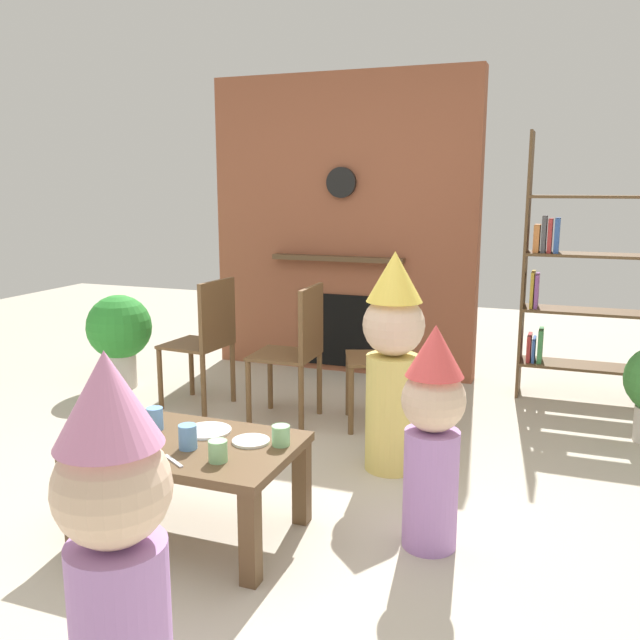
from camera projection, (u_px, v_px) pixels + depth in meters
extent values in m
plane|color=#BCB29E|center=(261.00, 514.00, 3.19)|extent=(12.00, 12.00, 0.00)
cube|color=#935138|center=(343.00, 226.00, 5.50)|extent=(2.20, 0.18, 2.40)
cube|color=black|center=(338.00, 330.00, 5.58)|extent=(0.70, 0.02, 0.60)
cube|color=brown|center=(337.00, 258.00, 5.42)|extent=(1.10, 0.10, 0.04)
cylinder|color=black|center=(341.00, 182.00, 5.32)|extent=(0.24, 0.04, 0.24)
cube|color=brown|center=(525.00, 267.00, 4.87)|extent=(0.02, 0.28, 1.90)
cube|color=brown|center=(583.00, 366.00, 4.86)|extent=(0.86, 0.28, 0.02)
cube|color=brown|center=(587.00, 311.00, 4.78)|extent=(0.86, 0.28, 0.02)
cube|color=brown|center=(591.00, 255.00, 4.70)|extent=(0.86, 0.28, 0.02)
cube|color=brown|center=(596.00, 197.00, 4.62)|extent=(0.86, 0.28, 0.02)
cube|color=#B23333|center=(529.00, 347.00, 4.96)|extent=(0.03, 0.20, 0.19)
cube|color=#3359A5|center=(534.00, 349.00, 4.95)|extent=(0.02, 0.20, 0.17)
cube|color=#3F8C4C|center=(540.00, 345.00, 4.93)|extent=(0.03, 0.20, 0.24)
cube|color=gold|center=(532.00, 289.00, 4.88)|extent=(0.02, 0.20, 0.26)
cube|color=#8C4C99|center=(537.00, 290.00, 4.87)|extent=(0.02, 0.20, 0.24)
cube|color=#D87F3F|center=(537.00, 238.00, 4.81)|extent=(0.04, 0.20, 0.19)
cube|color=#4C4C51|center=(544.00, 234.00, 4.78)|extent=(0.03, 0.20, 0.26)
cube|color=#B23333|center=(550.00, 236.00, 4.77)|extent=(0.03, 0.20, 0.24)
cube|color=#3359A5|center=(557.00, 235.00, 4.75)|extent=(0.03, 0.20, 0.24)
cube|color=brown|center=(190.00, 447.00, 2.94)|extent=(0.92, 0.62, 0.04)
cube|color=brown|center=(74.00, 503.00, 2.88)|extent=(0.07, 0.07, 0.39)
cube|color=brown|center=(250.00, 538.00, 2.59)|extent=(0.07, 0.07, 0.39)
cube|color=brown|center=(147.00, 457.00, 3.37)|extent=(0.07, 0.07, 0.39)
cube|color=brown|center=(302.00, 482.00, 3.08)|extent=(0.07, 0.07, 0.39)
cylinder|color=#8CD18C|center=(281.00, 436.00, 2.89)|extent=(0.08, 0.08, 0.09)
cylinder|color=#8CD18C|center=(218.00, 451.00, 2.72)|extent=(0.08, 0.08, 0.09)
cylinder|color=#669EE0|center=(188.00, 437.00, 2.85)|extent=(0.08, 0.08, 0.11)
cylinder|color=#669EE0|center=(155.00, 419.00, 3.08)|extent=(0.07, 0.07, 0.10)
cylinder|color=white|center=(207.00, 431.00, 3.05)|extent=(0.22, 0.22, 0.01)
cylinder|color=white|center=(251.00, 441.00, 2.93)|extent=(0.16, 0.16, 0.01)
cone|color=#EAC68C|center=(143.00, 434.00, 2.93)|extent=(0.10, 0.10, 0.07)
cube|color=silver|center=(173.00, 461.00, 2.72)|extent=(0.14, 0.09, 0.01)
sphere|color=beige|center=(112.00, 488.00, 1.74)|extent=(0.31, 0.31, 0.31)
cone|color=pink|center=(107.00, 398.00, 1.69)|extent=(0.28, 0.28, 0.25)
cylinder|color=#B27FCC|center=(431.00, 489.00, 2.86)|extent=(0.23, 0.23, 0.52)
sphere|color=beige|center=(434.00, 400.00, 2.79)|extent=(0.27, 0.27, 0.27)
cone|color=#EA4C4C|center=(435.00, 350.00, 2.75)|extent=(0.24, 0.24, 0.22)
cylinder|color=#E0CC66|center=(392.00, 413.00, 3.65)|extent=(0.29, 0.29, 0.64)
sphere|color=beige|center=(394.00, 325.00, 3.55)|extent=(0.33, 0.33, 0.33)
cone|color=#F2D14C|center=(395.00, 277.00, 3.50)|extent=(0.30, 0.30, 0.26)
cube|color=brown|center=(196.00, 344.00, 4.69)|extent=(0.43, 0.43, 0.02)
cube|color=brown|center=(217.00, 313.00, 4.57)|extent=(0.06, 0.40, 0.45)
cylinder|color=brown|center=(191.00, 367.00, 4.97)|extent=(0.04, 0.04, 0.43)
cylinder|color=brown|center=(160.00, 379.00, 4.65)|extent=(0.04, 0.04, 0.43)
cylinder|color=brown|center=(233.00, 372.00, 4.82)|extent=(0.04, 0.04, 0.43)
cylinder|color=brown|center=(203.00, 386.00, 4.50)|extent=(0.04, 0.04, 0.43)
cube|color=brown|center=(284.00, 355.00, 4.40)|extent=(0.41, 0.41, 0.02)
cube|color=brown|center=(311.00, 321.00, 4.29)|extent=(0.04, 0.40, 0.45)
cylinder|color=brown|center=(270.00, 378.00, 4.67)|extent=(0.04, 0.04, 0.43)
cylinder|color=brown|center=(248.00, 393.00, 4.33)|extent=(0.04, 0.04, 0.43)
cylinder|color=brown|center=(319.00, 383.00, 4.55)|extent=(0.04, 0.04, 0.43)
cylinder|color=brown|center=(301.00, 399.00, 4.22)|extent=(0.04, 0.04, 0.43)
cube|color=brown|center=(378.00, 359.00, 4.31)|extent=(0.52, 0.52, 0.02)
cube|color=brown|center=(408.00, 322.00, 4.26)|extent=(0.17, 0.38, 0.45)
cylinder|color=brown|center=(348.00, 384.00, 4.53)|extent=(0.04, 0.04, 0.43)
cylinder|color=brown|center=(351.00, 401.00, 4.17)|extent=(0.04, 0.04, 0.43)
cylinder|color=brown|center=(402.00, 384.00, 4.53)|extent=(0.04, 0.04, 0.43)
cylinder|color=brown|center=(409.00, 401.00, 4.18)|extent=(0.04, 0.04, 0.43)
cylinder|color=beige|center=(122.00, 370.00, 5.18)|extent=(0.23, 0.23, 0.26)
sphere|color=green|center=(119.00, 327.00, 5.12)|extent=(0.49, 0.49, 0.49)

